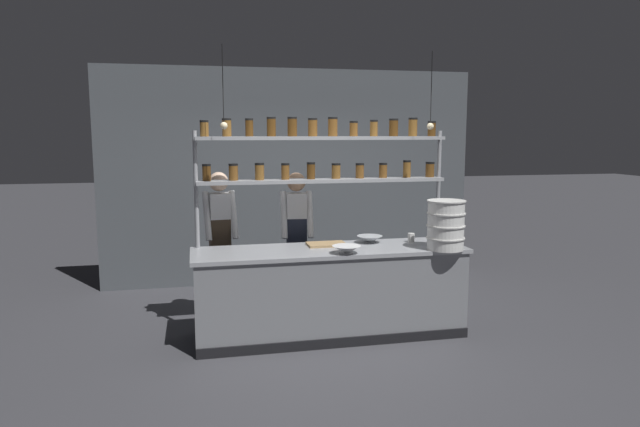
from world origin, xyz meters
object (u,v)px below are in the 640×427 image
object	(u,v)px
cutting_board	(327,244)
prep_bowl_near_left	(370,239)
chef_left	(220,236)
spice_shelf_unit	(323,161)
prep_bowl_center_front	(346,250)
container_stack	(446,225)
serving_cup_front	(411,238)
chef_center	(297,235)

from	to	relation	value
cutting_board	prep_bowl_near_left	bearing A→B (deg)	4.65
chef_left	cutting_board	size ratio (longest dim) A/B	4.16
spice_shelf_unit	prep_bowl_center_front	bearing A→B (deg)	-81.17
container_stack	prep_bowl_near_left	bearing A→B (deg)	141.80
chef_left	serving_cup_front	xyz separation A→B (m)	(2.00, -0.62, 0.01)
chef_left	prep_bowl_center_front	bearing A→B (deg)	-49.09
chef_left	prep_bowl_center_front	world-z (taller)	chef_left
container_stack	cutting_board	world-z (taller)	container_stack
spice_shelf_unit	prep_bowl_center_front	world-z (taller)	spice_shelf_unit
cutting_board	serving_cup_front	distance (m)	0.93
chef_left	serving_cup_front	size ratio (longest dim) A/B	16.98
prep_bowl_center_front	cutting_board	bearing A→B (deg)	102.12
chef_center	cutting_board	bearing A→B (deg)	-62.74
cutting_board	prep_bowl_near_left	distance (m)	0.49
chef_left	prep_bowl_center_front	distance (m)	1.56
spice_shelf_unit	chef_center	bearing A→B (deg)	120.69
cutting_board	prep_bowl_near_left	xyz separation A→B (m)	(0.48, 0.04, 0.02)
cutting_board	prep_bowl_near_left	size ratio (longest dim) A/B	1.46
chef_center	container_stack	size ratio (longest dim) A/B	3.30
serving_cup_front	spice_shelf_unit	bearing A→B (deg)	168.07
container_stack	prep_bowl_center_front	xyz separation A→B (m)	(-1.03, 0.02, -0.21)
spice_shelf_unit	container_stack	bearing A→B (deg)	-29.43
prep_bowl_near_left	prep_bowl_center_front	distance (m)	0.62
spice_shelf_unit	serving_cup_front	bearing A→B (deg)	-11.93
spice_shelf_unit	chef_left	distance (m)	1.42
container_stack	cutting_board	size ratio (longest dim) A/B	1.25
prep_bowl_near_left	serving_cup_front	bearing A→B (deg)	-8.43
chef_center	prep_bowl_near_left	size ratio (longest dim) A/B	6.01
cutting_board	chef_left	bearing A→B (deg)	151.20
chef_left	chef_center	distance (m)	0.85
chef_left	prep_bowl_near_left	size ratio (longest dim) A/B	6.07
serving_cup_front	chef_center	bearing A→B (deg)	153.63
chef_center	cutting_board	xyz separation A→B (m)	(0.22, -0.54, -0.02)
cutting_board	serving_cup_front	world-z (taller)	serving_cup_front
prep_bowl_near_left	chef_left	bearing A→B (deg)	160.51
cutting_board	chef_center	bearing A→B (deg)	112.23
container_stack	chef_center	bearing A→B (deg)	143.15
spice_shelf_unit	prep_bowl_center_front	distance (m)	1.04
chef_center	prep_bowl_near_left	xyz separation A→B (m)	(0.71, -0.50, 0.01)
spice_shelf_unit	chef_left	world-z (taller)	spice_shelf_unit
chef_center	spice_shelf_unit	bearing A→B (deg)	-54.27
chef_left	container_stack	size ratio (longest dim) A/B	3.33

